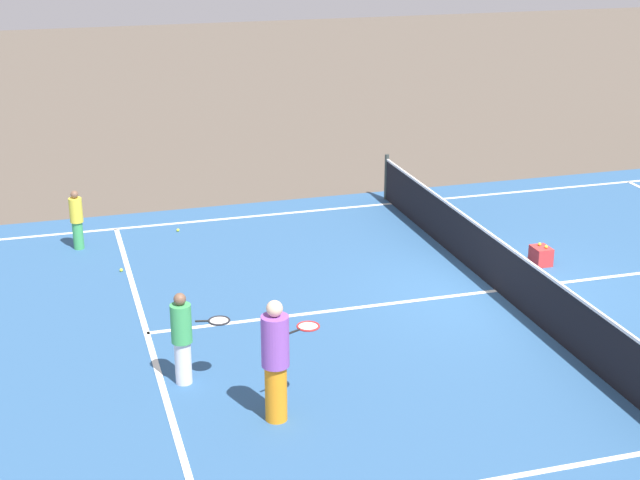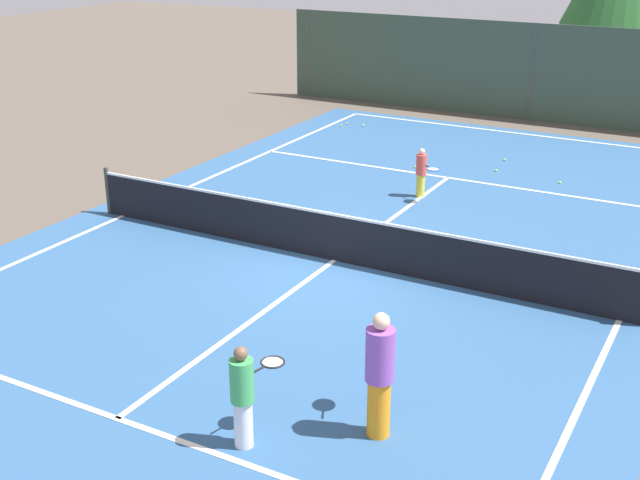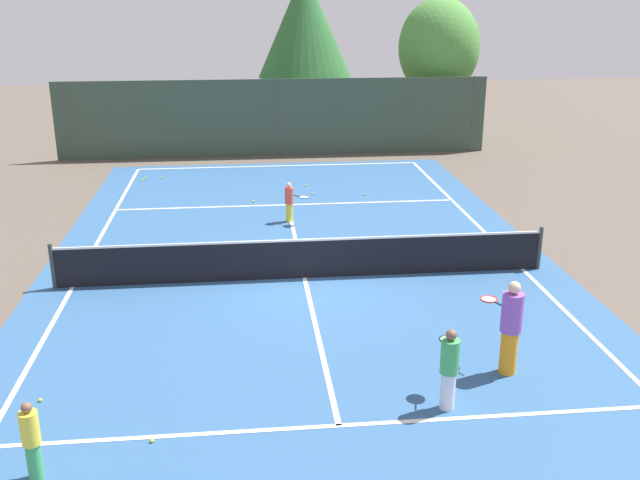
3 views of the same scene
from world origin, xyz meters
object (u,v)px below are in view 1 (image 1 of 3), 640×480
(ball_crate, at_px, (541,256))
(tennis_ball_7, at_px, (121,270))
(tennis_ball_4, at_px, (178,230))
(player_3, at_px, (276,359))
(player_2, at_px, (77,219))
(player_1, at_px, (183,337))

(ball_crate, xyz_separation_m, tennis_ball_7, (-1.95, -7.97, -0.15))
(tennis_ball_4, bearing_deg, player_3, 0.97)
(player_2, distance_m, tennis_ball_4, 2.25)
(player_3, xyz_separation_m, tennis_ball_7, (-6.23, -1.54, -0.89))
(player_3, bearing_deg, tennis_ball_4, -179.03)
(player_2, height_order, ball_crate, player_2)
(player_3, relative_size, tennis_ball_7, 27.20)
(player_2, relative_size, tennis_ball_4, 18.83)
(player_3, xyz_separation_m, ball_crate, (-4.28, 6.43, -0.74))
(ball_crate, xyz_separation_m, tennis_ball_4, (-3.97, -6.57, -0.15))
(player_1, height_order, ball_crate, player_1)
(player_1, xyz_separation_m, tennis_ball_4, (-6.83, 0.92, -0.72))
(player_3, relative_size, tennis_ball_4, 27.20)
(player_1, height_order, player_2, player_1)
(player_3, xyz_separation_m, tennis_ball_4, (-8.25, -0.14, -0.89))
(tennis_ball_7, bearing_deg, ball_crate, 76.26)
(player_2, relative_size, player_3, 0.69)
(player_2, bearing_deg, tennis_ball_7, 24.54)
(player_1, xyz_separation_m, player_2, (-6.36, -1.19, -0.12))
(player_2, xyz_separation_m, player_3, (7.77, 2.25, 0.29))
(tennis_ball_4, relative_size, tennis_ball_7, 1.00)
(tennis_ball_7, bearing_deg, player_2, -155.46)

